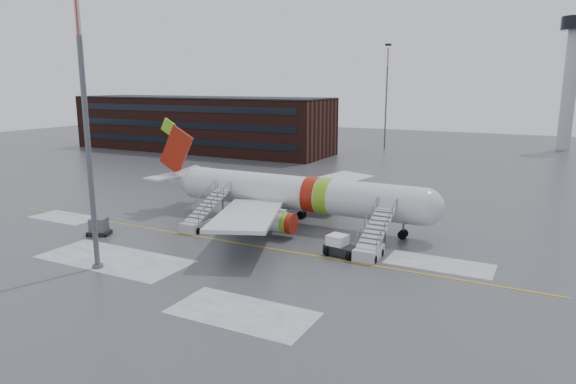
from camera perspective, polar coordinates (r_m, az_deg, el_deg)
The scene contains 10 objects.
ground at distance 52.10m, azimuth -6.16°, elevation -5.18°, with size 260.00×260.00×0.00m, color #494C4F.
airliner at distance 56.76m, azimuth 0.07°, elevation -0.11°, with size 35.03×32.97×11.18m.
airstair_fwd at distance 47.13m, azimuth 9.25°, elevation -5.77°, with size 2.05×7.70×3.48m.
airstair_aft at distance 55.71m, azimuth -9.71°, elevation -3.01°, with size 2.05×7.70×3.48m.
pushback_tug at distance 47.02m, azimuth 5.89°, elevation -6.05°, with size 3.45×2.81×1.83m.
uld_container at distance 56.33m, azimuth -20.26°, elevation -3.68°, with size 2.61×2.30×1.77m.
light_mast_near at distance 44.34m, azimuth -21.54°, elevation 7.43°, with size 1.20×1.20×23.93m.
terminal_building at distance 121.05m, azimuth -9.75°, elevation 7.50°, with size 62.00×16.11×12.30m.
control_tower at distance 136.47m, azimuth 28.98°, elevation 11.98°, with size 6.40×6.40×30.00m.
light_mast_far_n at distance 124.63m, azimuth 10.90°, elevation 11.10°, with size 1.20×1.20×24.25m.
Camera 1 is at (27.65, -41.41, 15.33)m, focal length 32.00 mm.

